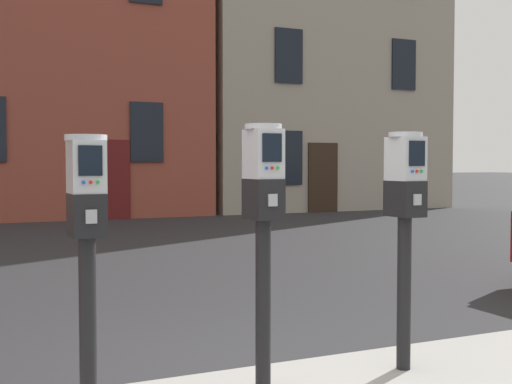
{
  "coord_description": "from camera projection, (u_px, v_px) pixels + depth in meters",
  "views": [
    {
      "loc": [
        -1.56,
        -3.73,
        1.48
      ],
      "look_at": [
        0.08,
        -0.16,
        1.31
      ],
      "focal_mm": 46.48,
      "sensor_mm": 36.0,
      "label": 1
    }
  ],
  "objects": [
    {
      "name": "parking_meter_near_kerb",
      "position": [
        87.0,
        224.0,
        3.43
      ],
      "size": [
        0.22,
        0.25,
        1.49
      ],
      "rotation": [
        0.0,
        0.0,
        -1.57
      ],
      "color": "black",
      "rests_on": "sidewalk_slab"
    },
    {
      "name": "townhouse_brownstone",
      "position": [
        298.0,
        35.0,
        23.18
      ],
      "size": [
        8.27,
        6.65,
        11.95
      ],
      "color": "#9E9384",
      "rests_on": "ground_plane"
    },
    {
      "name": "parking_meter_end_of_row",
      "position": [
        405.0,
        206.0,
        4.27
      ],
      "size": [
        0.22,
        0.25,
        1.54
      ],
      "rotation": [
        0.0,
        0.0,
        -1.57
      ],
      "color": "black",
      "rests_on": "sidewalk_slab"
    },
    {
      "name": "parking_meter_twin_adjacent",
      "position": [
        263.0,
        208.0,
        3.84
      ],
      "size": [
        0.22,
        0.25,
        1.57
      ],
      "rotation": [
        0.0,
        0.0,
        -1.57
      ],
      "color": "black",
      "rests_on": "sidewalk_slab"
    }
  ]
}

